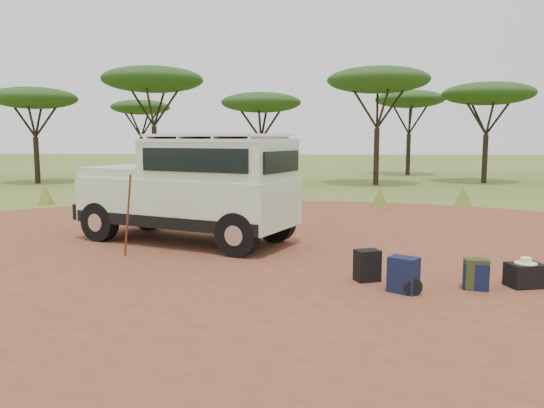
# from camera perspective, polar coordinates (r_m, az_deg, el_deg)

# --- Properties ---
(ground) EXTENTS (140.00, 140.00, 0.00)m
(ground) POSITION_cam_1_polar(r_m,az_deg,el_deg) (10.21, 0.53, -6.50)
(ground) COLOR #577028
(ground) RESTS_ON ground
(dirt_clearing) EXTENTS (23.00, 23.00, 0.01)m
(dirt_clearing) POSITION_cam_1_polar(r_m,az_deg,el_deg) (10.20, 0.53, -6.48)
(dirt_clearing) COLOR brown
(dirt_clearing) RESTS_ON ground
(grass_fringe) EXTENTS (36.60, 1.60, 0.90)m
(grass_fringe) POSITION_cam_1_polar(r_m,az_deg,el_deg) (18.69, 2.58, 0.94)
(grass_fringe) COLOR #577028
(grass_fringe) RESTS_ON ground
(acacia_treeline) EXTENTS (46.70, 13.20, 6.26)m
(acacia_treeline) POSITION_cam_1_polar(r_m,az_deg,el_deg) (29.81, 4.50, 11.81)
(acacia_treeline) COLOR black
(acacia_treeline) RESTS_ON ground
(safari_vehicle) EXTENTS (5.45, 3.78, 2.49)m
(safari_vehicle) POSITION_cam_1_polar(r_m,az_deg,el_deg) (12.30, -8.50, 1.43)
(safari_vehicle) COLOR silver
(safari_vehicle) RESTS_ON ground
(walking_staff) EXTENTS (0.30, 0.27, 1.70)m
(walking_staff) POSITION_cam_1_polar(r_m,az_deg,el_deg) (11.02, -15.26, -1.25)
(walking_staff) COLOR #5F2E16
(walking_staff) RESTS_ON ground
(backpack_black) EXTENTS (0.47, 0.41, 0.54)m
(backpack_black) POSITION_cam_1_polar(r_m,az_deg,el_deg) (9.11, 10.20, -6.54)
(backpack_black) COLOR black
(backpack_black) RESTS_ON ground
(backpack_navy) EXTENTS (0.53, 0.49, 0.56)m
(backpack_navy) POSITION_cam_1_polar(r_m,az_deg,el_deg) (8.57, 13.96, -7.41)
(backpack_navy) COLOR #121E3A
(backpack_navy) RESTS_ON ground
(backpack_olive) EXTENTS (0.38, 0.29, 0.50)m
(backpack_olive) POSITION_cam_1_polar(r_m,az_deg,el_deg) (9.09, 21.09, -7.06)
(backpack_olive) COLOR #333B1B
(backpack_olive) RESTS_ON ground
(duffel_navy) EXTENTS (0.45, 0.38, 0.43)m
(duffel_navy) POSITION_cam_1_polar(r_m,az_deg,el_deg) (9.10, 21.07, -7.25)
(duffel_navy) COLOR #121E3A
(duffel_navy) RESTS_ON ground
(hard_case) EXTENTS (0.63, 0.51, 0.39)m
(hard_case) POSITION_cam_1_polar(r_m,az_deg,el_deg) (9.55, 25.56, -6.94)
(hard_case) COLOR black
(hard_case) RESTS_ON ground
(stuff_sack) EXTENTS (0.34, 0.34, 0.28)m
(stuff_sack) POSITION_cam_1_polar(r_m,az_deg,el_deg) (8.55, 14.65, -8.46)
(stuff_sack) COLOR black
(stuff_sack) RESTS_ON ground
(safari_hat) EXTENTS (0.35, 0.35, 0.10)m
(safari_hat) POSITION_cam_1_polar(r_m,az_deg,el_deg) (9.50, 25.64, -5.59)
(safari_hat) COLOR beige
(safari_hat) RESTS_ON hard_case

